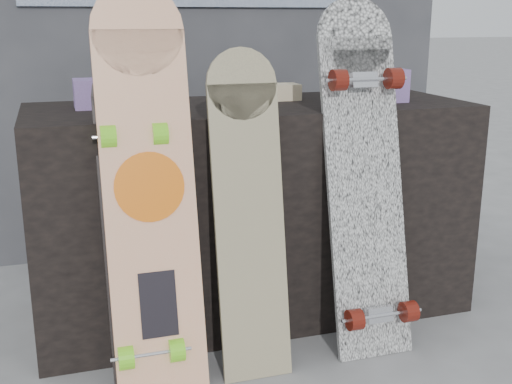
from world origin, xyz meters
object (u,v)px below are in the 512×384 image
object	(u,v)px
skateboard_dark	(139,221)
vendor_table	(252,210)
longboard_geisha	(149,181)
longboard_celtic	(249,205)
longboard_cascadia	(365,171)

from	to	relation	value
skateboard_dark	vendor_table	bearing A→B (deg)	37.06
vendor_table	longboard_geisha	size ratio (longest dim) A/B	1.33
longboard_geisha	longboard_celtic	xyz separation A→B (m)	(0.30, -0.02, -0.10)
longboard_cascadia	skateboard_dark	distance (m)	0.76
longboard_cascadia	skateboard_dark	size ratio (longest dim) A/B	1.19
longboard_cascadia	skateboard_dark	xyz separation A→B (m)	(-0.75, -0.00, -0.10)
vendor_table	longboard_geisha	xyz separation A→B (m)	(-0.44, -0.38, 0.24)
longboard_celtic	skateboard_dark	world-z (taller)	longboard_celtic
longboard_cascadia	vendor_table	bearing A→B (deg)	128.98
vendor_table	longboard_celtic	distance (m)	0.45
longboard_geisha	skateboard_dark	world-z (taller)	longboard_geisha
vendor_table	skateboard_dark	xyz separation A→B (m)	(-0.47, -0.35, 0.11)
longboard_geisha	longboard_cascadia	size ratio (longest dim) A/B	1.03
longboard_cascadia	longboard_geisha	bearing A→B (deg)	-178.12
longboard_geisha	longboard_celtic	bearing A→B (deg)	-4.73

